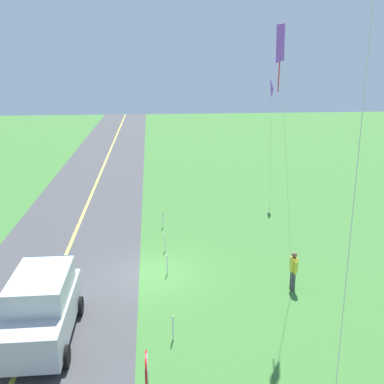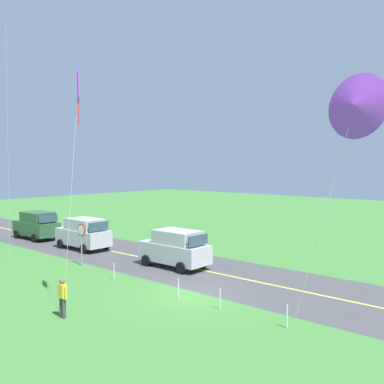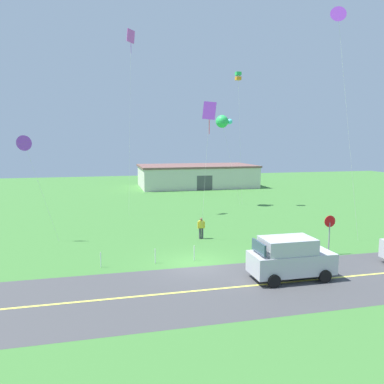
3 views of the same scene
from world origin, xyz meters
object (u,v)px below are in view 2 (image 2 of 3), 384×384
Objects in this scene: car_parked_east_far at (37,225)px; car_parked_east_near at (84,233)px; person_adult_near at (62,297)px; kite_red_low at (78,90)px; stop_sign at (81,236)px; car_suv_foreground at (175,248)px; kite_blue_mid at (355,107)px.

car_parked_east_far is 1.00× the size of car_parked_east_near.
person_adult_near is 8.42m from kite_red_low.
car_suv_foreground is at bearing -143.22° from stop_sign.
car_suv_foreground is 15.27m from car_parked_east_far.
stop_sign is 11.06m from kite_red_low.
car_parked_east_far is 32.58m from kite_blue_mid.
car_parked_east_far is at bearing 1.58° from car_suv_foreground.
person_adult_near is (-11.17, 8.78, -0.29)m from car_parked_east_near.
kite_blue_mid is (-23.57, 11.00, 5.98)m from car_parked_east_near.
kite_red_low is at bearing 104.99° from car_suv_foreground.
kite_blue_mid is (-30.09, 10.97, 5.98)m from car_parked_east_far.
person_adult_near is (-17.69, 8.75, -0.29)m from car_parked_east_far.
car_suv_foreground is 2.75× the size of person_adult_near.
car_suv_foreground is 19.63m from kite_blue_mid.
car_parked_east_far is 0.57× the size of kite_blue_mid.
stop_sign is at bearing -34.65° from kite_red_low.
car_suv_foreground is 9.49m from person_adult_near.
car_parked_east_far is 19.74m from person_adult_near.
stop_sign reaches higher than person_adult_near.
car_parked_east_near is 2.75× the size of person_adult_near.
car_parked_east_near is 0.57× the size of kite_blue_mid.
car_parked_east_near reaches higher than person_adult_near.
kite_blue_mid is at bearing 159.98° from car_parked_east_far.
stop_sign is 9.12m from person_adult_near.
kite_red_low is at bearing 145.35° from stop_sign.
car_suv_foreground is 0.44× the size of kite_red_low.
stop_sign is (-10.67, 3.01, 0.65)m from car_parked_east_far.
kite_red_low reaches higher than car_parked_east_near.
car_parked_east_far is at bearing -20.02° from kite_blue_mid.
person_adult_near is 0.16× the size of kite_red_low.
stop_sign is 0.25× the size of kite_red_low.
stop_sign is at bearing 143.81° from car_parked_east_near.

